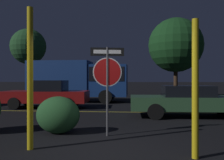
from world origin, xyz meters
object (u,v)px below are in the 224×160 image
(hedge_bush_2, at_px, (58,115))
(tree_0, at_px, (176,45))
(yellow_pole_left, at_px, (30,78))
(delivery_truck, at_px, (80,79))
(tree_2, at_px, (28,47))
(passing_car_2, at_px, (47,94))
(yellow_pole_right, at_px, (195,89))
(passing_car_3, at_px, (190,101))
(stop_sign, at_px, (107,73))

(hedge_bush_2, relative_size, tree_0, 0.19)
(yellow_pole_left, height_order, delivery_truck, yellow_pole_left)
(tree_2, bearing_deg, tree_0, -4.90)
(hedge_bush_2, relative_size, tree_2, 0.20)
(yellow_pole_left, distance_m, tree_0, 16.18)
(passing_car_2, distance_m, delivery_truck, 3.75)
(hedge_bush_2, xyz_separation_m, tree_0, (5.40, 13.38, 3.68))
(yellow_pole_left, height_order, yellow_pole_right, yellow_pole_left)
(passing_car_2, xyz_separation_m, passing_car_3, (6.81, -2.58, -0.07))
(delivery_truck, xyz_separation_m, tree_2, (-5.71, 4.89, 2.83))
(hedge_bush_2, distance_m, passing_car_2, 6.54)
(hedge_bush_2, relative_size, passing_car_2, 0.27)
(passing_car_3, bearing_deg, yellow_pole_right, -12.21)
(yellow_pole_left, xyz_separation_m, delivery_truck, (-1.33, 11.15, -0.00))
(stop_sign, distance_m, hedge_bush_2, 1.82)
(hedge_bush_2, bearing_deg, passing_car_3, 38.74)
(yellow_pole_right, xyz_separation_m, tree_0, (2.15, 15.28, 2.87))
(stop_sign, relative_size, tree_0, 0.37)
(yellow_pole_left, xyz_separation_m, tree_2, (-7.04, 16.05, 2.83))
(delivery_truck, bearing_deg, tree_0, 120.15)
(hedge_bush_2, bearing_deg, tree_0, 68.01)
(tree_2, bearing_deg, stop_sign, -59.70)
(passing_car_2, relative_size, tree_2, 0.76)
(passing_car_3, relative_size, tree_0, 0.77)
(delivery_truck, bearing_deg, tree_2, -129.54)
(yellow_pole_left, relative_size, delivery_truck, 0.47)
(passing_car_3, distance_m, delivery_truck, 8.44)
(passing_car_2, bearing_deg, tree_2, 27.52)
(yellow_pole_right, xyz_separation_m, passing_car_3, (1.08, 5.37, -0.68))
(yellow_pole_left, distance_m, yellow_pole_right, 3.39)
(stop_sign, height_order, delivery_truck, delivery_truck)
(yellow_pole_right, distance_m, passing_car_3, 5.52)
(tree_0, bearing_deg, stop_sign, -106.49)
(passing_car_2, relative_size, passing_car_3, 0.92)
(stop_sign, relative_size, hedge_bush_2, 1.94)
(hedge_bush_2, bearing_deg, yellow_pole_right, -30.25)
(yellow_pole_right, xyz_separation_m, hedge_bush_2, (-3.25, 1.90, -0.81))
(hedge_bush_2, bearing_deg, stop_sign, -7.10)
(yellow_pole_right, relative_size, passing_car_2, 0.59)
(tree_0, bearing_deg, yellow_pole_left, -110.26)
(stop_sign, distance_m, tree_2, 17.16)
(tree_2, bearing_deg, passing_car_3, -43.72)
(stop_sign, xyz_separation_m, yellow_pole_right, (1.86, -1.72, -0.35))
(yellow_pole_left, relative_size, hedge_bush_2, 2.52)
(yellow_pole_left, bearing_deg, tree_0, 69.74)
(delivery_truck, relative_size, tree_2, 1.09)
(delivery_truck, bearing_deg, yellow_pole_right, 23.33)
(yellow_pole_right, height_order, passing_car_2, yellow_pole_right)
(stop_sign, relative_size, delivery_truck, 0.36)
(yellow_pole_left, bearing_deg, passing_car_3, 48.68)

